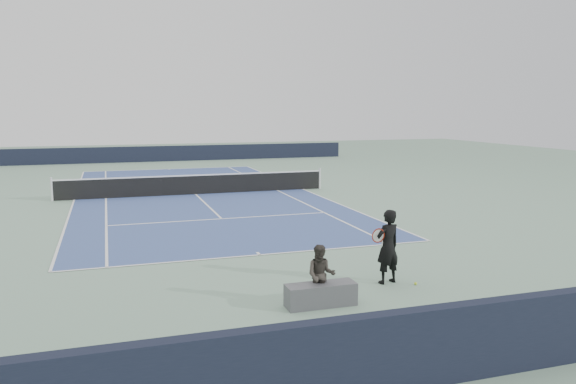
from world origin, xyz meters
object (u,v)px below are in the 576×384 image
object	(u,v)px
tennis_net	(195,184)
spectator_bench	(321,284)
tennis_ball	(416,283)
tennis_player	(388,247)

from	to	relation	value
tennis_net	spectator_bench	size ratio (longest dim) A/B	8.27
tennis_net	tennis_ball	xyz separation A→B (m)	(2.78, -15.60, -0.47)
tennis_player	spectator_bench	bearing A→B (deg)	-154.70
spectator_bench	tennis_player	bearing A→B (deg)	25.30
tennis_player	tennis_ball	size ratio (longest dim) A/B	25.54
tennis_net	tennis_ball	size ratio (longest dim) A/B	186.15
tennis_player	tennis_ball	world-z (taller)	tennis_player
tennis_player	spectator_bench	xyz separation A→B (m)	(-2.06, -0.97, -0.42)
tennis_player	tennis_ball	distance (m)	1.08
tennis_net	tennis_ball	world-z (taller)	tennis_net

